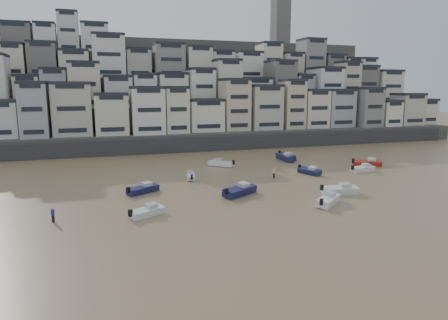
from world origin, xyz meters
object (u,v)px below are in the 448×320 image
object	(u,v)px
boat_h	(221,162)
person_pink	(274,173)
boat_c	(240,189)
boat_i	(286,156)
person_blue	(53,215)
boat_e	(309,170)
boat_b	(340,189)
boat_g	(367,162)
boat_d	(363,168)
boat_j	(147,211)
boat_a	(328,199)
boat_k	(143,188)
boat_f	(191,176)

from	to	relation	value
boat_h	person_pink	bearing A→B (deg)	154.60
boat_c	person_pink	xyz separation A→B (m)	(9.37, 8.74, 0.01)
boat_i	person_blue	bearing A→B (deg)	-56.25
boat_e	boat_c	bearing A→B (deg)	-79.02
boat_b	boat_h	xyz separation A→B (m)	(-9.99, 25.25, -0.01)
boat_b	boat_h	bearing A→B (deg)	122.28
boat_b	boat_g	size ratio (longest dim) A/B	0.99
person_blue	person_pink	size ratio (longest dim) A/B	1.00
boat_c	boat_d	bearing A→B (deg)	-14.21
boat_h	boat_j	xyz separation A→B (m)	(-17.66, -26.91, -0.09)
boat_a	boat_h	size ratio (longest dim) A/B	1.02
boat_k	person_blue	size ratio (longest dim) A/B	3.11
boat_h	boat_b	bearing A→B (deg)	152.75
boat_c	boat_f	distance (m)	12.84
boat_h	person_pink	xyz separation A→B (m)	(5.48, -12.65, 0.11)
boat_g	boat_h	xyz separation A→B (m)	(-27.30, 8.69, -0.02)
boat_b	boat_j	bearing A→B (deg)	-165.87
boat_g	boat_i	size ratio (longest dim) A/B	0.87
boat_a	person_blue	size ratio (longest dim) A/B	3.28
boat_a	boat_h	xyz separation A→B (m)	(-5.50, 29.36, -0.02)
boat_e	boat_h	size ratio (longest dim) A/B	0.89
boat_d	boat_k	bearing A→B (deg)	177.35
boat_h	boat_a	bearing A→B (deg)	141.78
boat_c	boat_i	size ratio (longest dim) A/B	0.95
boat_a	person_blue	distance (m)	33.79
boat_a	boat_i	world-z (taller)	boat_i
boat_h	boat_i	world-z (taller)	boat_i
boat_c	boat_k	xyz separation A→B (m)	(-13.01, 5.47, -0.12)
boat_h	boat_j	world-z (taller)	boat_h
boat_c	boat_k	distance (m)	14.11
boat_f	person_blue	size ratio (longest dim) A/B	2.47
boat_e	boat_h	bearing A→B (deg)	-151.76
boat_b	boat_d	world-z (taller)	boat_b
boat_h	person_blue	world-z (taller)	person_blue
boat_e	boat_i	size ratio (longest dim) A/B	0.75
boat_d	boat_g	distance (m)	5.92
boat_h	boat_k	distance (m)	23.21
boat_a	boat_j	world-z (taller)	boat_a
boat_a	boat_f	world-z (taller)	boat_a
boat_d	person_blue	bearing A→B (deg)	-172.74
boat_c	person_pink	size ratio (longest dim) A/B	3.62
boat_b	boat_k	world-z (taller)	boat_b
boat_e	person_blue	distance (m)	43.19
boat_b	boat_f	world-z (taller)	boat_b
boat_c	boat_i	xyz separation A→B (m)	(18.87, 23.35, 0.05)
boat_f	person_blue	xyz separation A→B (m)	(-19.93, -16.59, 0.28)
boat_j	boat_d	bearing A→B (deg)	-9.95
boat_d	boat_h	bearing A→B (deg)	143.91
boat_e	boat_i	xyz separation A→B (m)	(2.24, 13.83, 0.23)
boat_a	boat_i	xyz separation A→B (m)	(9.49, 31.33, 0.13)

